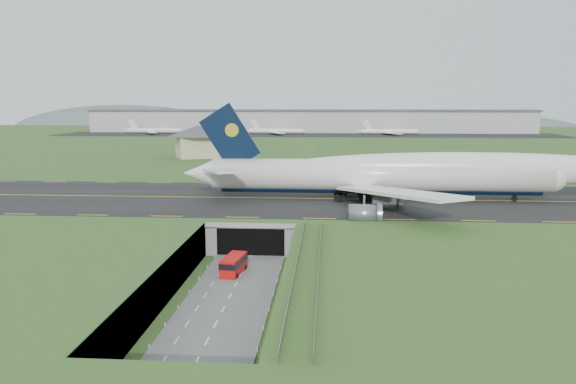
{
  "coord_description": "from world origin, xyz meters",
  "views": [
    {
      "loc": [
        13.44,
        -86.98,
        26.96
      ],
      "look_at": [
        5.73,
        20.0,
        9.63
      ],
      "focal_mm": 35.0,
      "sensor_mm": 36.0,
      "label": 1
    }
  ],
  "objects": [
    {
      "name": "taxiway",
      "position": [
        0.0,
        33.0,
        6.09
      ],
      "size": [
        800.0,
        44.0,
        0.18
      ],
      "primitive_type": "cube",
      "color": "black",
      "rests_on": "airfield_deck"
    },
    {
      "name": "shuttle_tram",
      "position": [
        -1.25,
        -2.47,
        1.57
      ],
      "size": [
        3.55,
        7.24,
        2.85
      ],
      "rotation": [
        0.0,
        0.0,
        -0.14
      ],
      "color": "red",
      "rests_on": "ground"
    },
    {
      "name": "airfield_deck",
      "position": [
        0.0,
        0.0,
        3.0
      ],
      "size": [
        800.0,
        800.0,
        6.0
      ],
      "primitive_type": "cube",
      "color": "gray",
      "rests_on": "ground"
    },
    {
      "name": "tunnel_portal",
      "position": [
        0.0,
        16.71,
        3.33
      ],
      "size": [
        17.0,
        22.3,
        6.0
      ],
      "color": "gray",
      "rests_on": "ground"
    },
    {
      "name": "distant_hills",
      "position": [
        64.38,
        430.0,
        -4.0
      ],
      "size": [
        700.0,
        91.0,
        60.0
      ],
      "color": "#546560",
      "rests_on": "ground"
    },
    {
      "name": "trench_road",
      "position": [
        0.0,
        -7.5,
        0.1
      ],
      "size": [
        12.0,
        75.0,
        0.2
      ],
      "primitive_type": "cube",
      "color": "slate",
      "rests_on": "ground"
    },
    {
      "name": "ground",
      "position": [
        0.0,
        0.0,
        0.0
      ],
      "size": [
        900.0,
        900.0,
        0.0
      ],
      "primitive_type": "plane",
      "color": "#305923",
      "rests_on": "ground"
    },
    {
      "name": "cargo_terminal",
      "position": [
        -0.22,
        299.41,
        13.96
      ],
      "size": [
        320.0,
        67.0,
        15.6
      ],
      "color": "#B2B2B2",
      "rests_on": "ground"
    },
    {
      "name": "service_building",
      "position": [
        -35.73,
        122.16,
        13.2
      ],
      "size": [
        29.17,
        29.17,
        12.15
      ],
      "rotation": [
        0.0,
        0.0,
        0.4
      ],
      "color": "#C4B68D",
      "rests_on": "ground"
    },
    {
      "name": "guideway",
      "position": [
        11.0,
        -19.11,
        5.32
      ],
      "size": [
        3.0,
        53.0,
        7.05
      ],
      "color": "#A8A8A3",
      "rests_on": "ground"
    },
    {
      "name": "jumbo_jet",
      "position": [
        31.6,
        32.9,
        11.76
      ],
      "size": [
        102.46,
        64.55,
        21.35
      ],
      "rotation": [
        0.0,
        0.0,
        -0.01
      ],
      "color": "white",
      "rests_on": "ground"
    }
  ]
}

